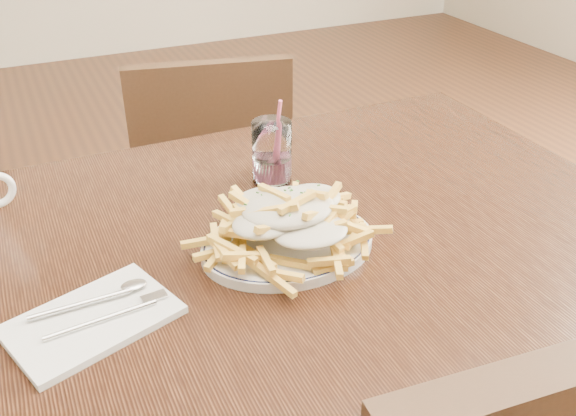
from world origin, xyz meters
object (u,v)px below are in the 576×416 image
table (274,279)px  chair_far (212,184)px  loaded_fries (288,215)px  fries_plate (288,244)px  water_glass (272,156)px

table → chair_far: (0.12, 0.69, -0.20)m
chair_far → loaded_fries: 0.81m
chair_far → fries_plate: bearing=-98.8°
fries_plate → loaded_fries: (0.00, 0.00, 0.05)m
chair_far → fries_plate: 0.79m
table → loaded_fries: bearing=-80.6°
chair_far → water_glass: bearing=-95.4°
water_glass → table: bearing=-113.0°
loaded_fries → water_glass: 0.21m
chair_far → fries_plate: (-0.11, -0.73, 0.29)m
table → water_glass: water_glass is taller
fries_plate → water_glass: 0.22m
chair_far → loaded_fries: (-0.11, -0.73, 0.34)m
loaded_fries → water_glass: water_glass is taller
fries_plate → water_glass: bearing=72.7°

